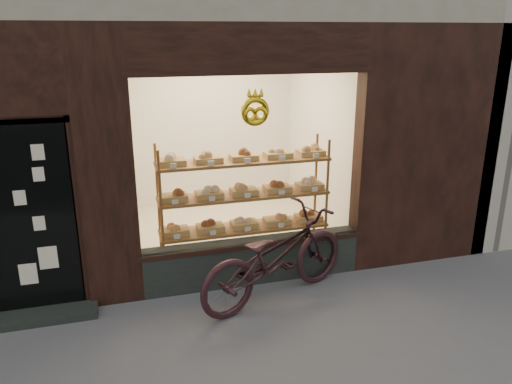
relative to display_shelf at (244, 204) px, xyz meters
name	(u,v)px	position (x,y,z in m)	size (l,w,h in m)	color
display_shelf	(244,204)	(0.00, 0.00, 0.00)	(2.20, 0.45, 1.70)	brown
bicycle	(275,256)	(0.13, -0.92, -0.34)	(0.71, 2.04, 1.07)	black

